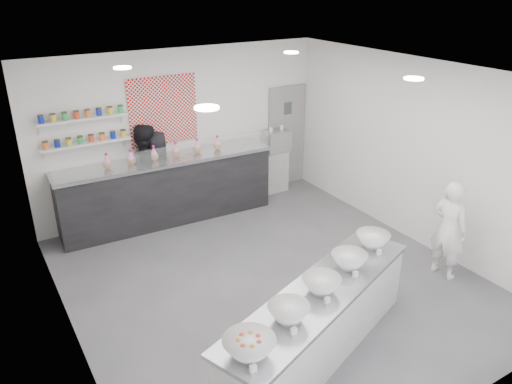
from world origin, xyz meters
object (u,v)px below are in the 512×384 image
espresso_machine (276,141)px  back_bar (168,190)px  espresso_ledge (261,173)px  staff_left (145,173)px  woman_prep (449,230)px  staff_right (159,175)px  prep_counter (319,322)px

espresso_machine → back_bar: bearing=-175.7°
espresso_ledge → staff_left: 2.42m
back_bar → woman_prep: bearing=-51.5°
staff_right → woman_prep: bearing=139.1°
prep_counter → woman_prep: (2.64, 0.38, 0.32)m
back_bar → staff_left: 0.50m
prep_counter → espresso_machine: (2.27, 4.37, 0.64)m
woman_prep → staff_right: (-2.87, 4.06, 0.06)m
espresso_machine → staff_left: staff_left is taller
espresso_machine → staff_left: 2.75m
back_bar → staff_right: staff_right is taller
espresso_machine → woman_prep: 4.02m
back_bar → staff_left: bearing=143.6°
staff_left → espresso_machine: bearing=-160.5°
espresso_machine → woman_prep: size_ratio=0.34×
prep_counter → staff_right: size_ratio=1.95×
woman_prep → staff_right: bearing=27.7°
prep_counter → back_bar: (-0.17, 4.19, 0.17)m
back_bar → woman_prep: (2.80, -3.81, 0.16)m
espresso_machine → prep_counter: bearing=-117.5°
woman_prep → staff_left: (-3.12, 4.06, 0.15)m
espresso_machine → woman_prep: bearing=-84.7°
espresso_ledge → woman_prep: bearing=-79.5°
prep_counter → woman_prep: woman_prep is taller
back_bar → espresso_ledge: bearing=7.2°
espresso_ledge → woman_prep: woman_prep is taller
staff_left → woman_prep: bearing=148.4°
staff_right → back_bar: bearing=117.6°
espresso_ledge → back_bar: bearing=-175.0°
espresso_ledge → staff_right: (-2.13, 0.07, 0.38)m
staff_left → staff_right: staff_left is taller
prep_counter → espresso_ledge: (1.90, 4.37, 0.00)m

